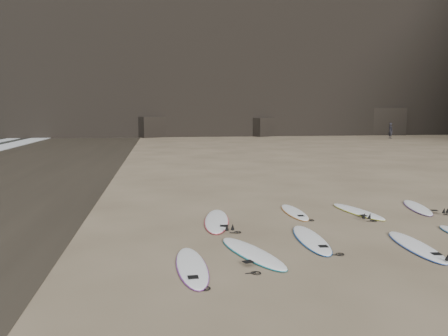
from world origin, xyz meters
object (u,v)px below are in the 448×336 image
object	(u,v)px
surfboard_5	(217,220)
surfboard_8	(417,207)
surfboard_0	(192,266)
surfboard_2	(311,239)
person_a	(391,131)
surfboard_7	(358,211)
surfboard_3	(416,246)
surfboard_6	(294,212)
surfboard_1	(252,252)

from	to	relation	value
surfboard_5	surfboard_8	xyz separation A→B (m)	(6.85, 0.78, -0.01)
surfboard_0	surfboard_2	distance (m)	3.43
person_a	surfboard_5	bearing A→B (deg)	136.72
surfboard_2	surfboard_8	world-z (taller)	surfboard_2
surfboard_2	surfboard_7	distance (m)	3.69
surfboard_0	surfboard_3	distance (m)	5.41
surfboard_8	person_a	bearing A→B (deg)	77.24
surfboard_5	surfboard_7	xyz separation A→B (m)	(4.62, 0.52, -0.01)
surfboard_2	surfboard_3	bearing A→B (deg)	-18.36
surfboard_2	surfboard_7	bearing A→B (deg)	50.25
surfboard_2	surfboard_0	bearing A→B (deg)	-151.31
surfboard_7	person_a	distance (m)	40.15
surfboard_6	surfboard_8	bearing A→B (deg)	0.64
surfboard_0	surfboard_6	size ratio (longest dim) A/B	1.10
surfboard_0	surfboard_8	world-z (taller)	surfboard_0
surfboard_1	person_a	size ratio (longest dim) A/B	1.42
surfboard_1	surfboard_3	distance (m)	3.96
surfboard_0	surfboard_3	bearing A→B (deg)	4.03
surfboard_7	surfboard_2	bearing A→B (deg)	-145.08
surfboard_6	surfboard_0	bearing A→B (deg)	-129.25
surfboard_0	person_a	distance (m)	46.68
surfboard_1	surfboard_5	distance (m)	3.03
surfboard_2	surfboard_3	size ratio (longest dim) A/B	1.03
surfboard_5	surfboard_7	world-z (taller)	surfboard_5
surfboard_0	surfboard_7	world-z (taller)	same
surfboard_3	surfboard_8	bearing A→B (deg)	61.31
surfboard_6	surfboard_7	bearing A→B (deg)	-6.02
surfboard_0	surfboard_6	xyz separation A→B (m)	(3.59, 4.39, -0.00)
surfboard_0	surfboard_1	xyz separation A→B (m)	(1.42, 0.67, 0.00)
surfboard_7	surfboard_8	distance (m)	2.25
surfboard_0	surfboard_1	size ratio (longest dim) A/B	0.96
surfboard_5	person_a	bearing A→B (deg)	62.63
surfboard_1	surfboard_2	xyz separation A→B (m)	(1.68, 0.81, -0.00)
surfboard_1	surfboard_3	xyz separation A→B (m)	(3.96, -0.09, -0.00)
surfboard_5	person_a	size ratio (longest dim) A/B	1.53
surfboard_7	person_a	bearing A→B (deg)	47.30
surfboard_3	surfboard_0	bearing A→B (deg)	-169.96
surfboard_2	surfboard_6	world-z (taller)	surfboard_2
surfboard_0	surfboard_2	xyz separation A→B (m)	(3.10, 1.48, 0.00)
surfboard_0	surfboard_2	world-z (taller)	surfboard_2
surfboard_1	surfboard_2	bearing A→B (deg)	6.72
surfboard_6	surfboard_7	xyz separation A→B (m)	(2.02, -0.21, 0.00)
surfboard_5	surfboard_6	distance (m)	2.69
surfboard_2	surfboard_8	distance (m)	5.60
surfboard_5	surfboard_6	xyz separation A→B (m)	(2.59, 0.73, -0.01)
surfboard_6	surfboard_1	bearing A→B (deg)	-120.24
surfboard_0	surfboard_5	size ratio (longest dim) A/B	0.89
surfboard_1	surfboard_7	world-z (taller)	surfboard_1
surfboard_5	surfboard_0	bearing A→B (deg)	-97.10
surfboard_5	surfboard_8	world-z (taller)	surfboard_5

